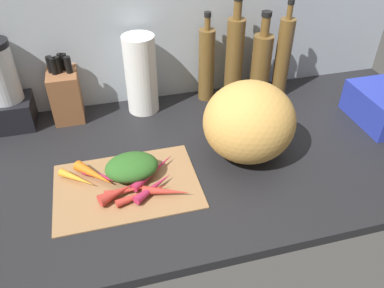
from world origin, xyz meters
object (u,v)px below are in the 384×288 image
object	(u,v)px
winter_squash	(249,122)
carrot_0	(94,174)
carrot_8	(106,178)
carrot_7	(77,179)
bottle_0	(206,64)
paper_towel_roll	(141,75)
bottle_3	(283,58)
bottle_2	(261,64)
cutting_board	(127,185)
carrot_1	(126,191)
bottle_1	(234,57)
carrot_3	(154,187)
knife_block	(66,93)
carrot_6	(143,194)
blender_appliance	(5,91)
carrot_2	(117,193)
carrot_5	(154,171)
carrot_4	(167,191)

from	to	relation	value
winter_squash	carrot_0	bearing A→B (deg)	-179.50
carrot_8	carrot_7	bearing A→B (deg)	168.44
bottle_0	paper_towel_roll	bearing A→B (deg)	-174.83
bottle_3	bottle_2	bearing A→B (deg)	172.00
cutting_board	carrot_1	bearing A→B (deg)	-97.09
carrot_8	bottle_2	distance (cm)	70.33
winter_squash	bottle_1	world-z (taller)	bottle_1
carrot_3	knife_block	xyz separation A→B (cm)	(-21.78, 45.57, 7.17)
carrot_6	blender_appliance	distance (cm)	60.71
carrot_2	carrot_5	size ratio (longest dim) A/B	0.59
carrot_2	winter_squash	size ratio (longest dim) A/B	0.38
cutting_board	carrot_1	size ratio (longest dim) A/B	3.38
carrot_2	carrot_7	world-z (taller)	carrot_2
carrot_1	carrot_4	bearing A→B (deg)	-17.17
winter_squash	carrot_7	bearing A→B (deg)	-179.37
carrot_7	paper_towel_roll	world-z (taller)	paper_towel_roll
carrot_6	paper_towel_roll	xyz separation A→B (cm)	(7.41, 45.30, 11.96)
carrot_7	bottle_0	size ratio (longest dim) A/B	0.37
carrot_2	bottle_1	distance (cm)	66.78
carrot_4	carrot_5	distance (cm)	9.25
carrot_2	carrot_4	world-z (taller)	carrot_2
carrot_0	bottle_3	distance (cm)	78.94
carrot_1	paper_towel_roll	size ratio (longest dim) A/B	0.43
blender_appliance	bottle_0	bearing A→B (deg)	0.50
carrot_6	bottle_2	world-z (taller)	bottle_2
bottle_3	carrot_0	bearing A→B (deg)	-155.79
carrot_6	blender_appliance	bearing A→B (deg)	128.25
carrot_0	knife_block	world-z (taller)	knife_block
carrot_3	carrot_2	bearing A→B (deg)	-179.92
carrot_3	winter_squash	world-z (taller)	winter_squash
carrot_2	carrot_4	distance (cm)	13.23
carrot_3	winter_squash	distance (cm)	33.47
carrot_2	blender_appliance	world-z (taller)	blender_appliance
carrot_0	blender_appliance	world-z (taller)	blender_appliance
carrot_3	knife_block	bearing A→B (deg)	115.55
carrot_4	carrot_1	bearing A→B (deg)	162.83
bottle_0	bottle_1	distance (cm)	10.27
carrot_5	winter_squash	world-z (taller)	winter_squash
knife_block	bottle_3	distance (cm)	77.81
winter_squash	carrot_5	bearing A→B (deg)	-174.23
carrot_2	bottle_0	world-z (taller)	bottle_0
carrot_8	knife_block	world-z (taller)	knife_block
bottle_2	carrot_1	bearing A→B (deg)	-143.15
carrot_0	carrot_8	size ratio (longest dim) A/B	0.90
carrot_0	carrot_5	world-z (taller)	carrot_0
bottle_0	bottle_2	distance (cm)	19.99
carrot_0	paper_towel_roll	bearing A→B (deg)	60.54
carrot_6	bottle_2	size ratio (longest dim) A/B	0.47
paper_towel_roll	cutting_board	bearing A→B (deg)	-105.78
carrot_0	carrot_4	distance (cm)	21.79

